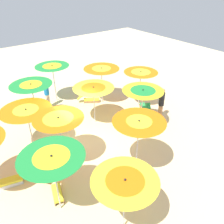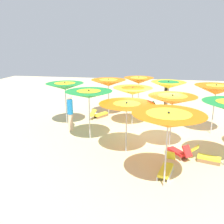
{
  "view_description": "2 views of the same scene",
  "coord_description": "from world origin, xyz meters",
  "px_view_note": "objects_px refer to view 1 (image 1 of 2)",
  "views": [
    {
      "loc": [
        4.31,
        7.97,
        7.14
      ],
      "look_at": [
        -1.16,
        0.76,
        1.59
      ],
      "focal_mm": 36.82,
      "sensor_mm": 36.0,
      "label": 1
    },
    {
      "loc": [
        11.29,
        0.07,
        4.38
      ],
      "look_at": [
        1.65,
        -1.66,
        1.56
      ],
      "focal_mm": 38.35,
      "sensor_mm": 36.0,
      "label": 2
    }
  ],
  "objects_px": {
    "lounger_3": "(134,118)",
    "lounger_1": "(12,179)",
    "beach_umbrella_0": "(52,69)",
    "beachgoer_1": "(161,103)",
    "beach_umbrella_5": "(94,91)",
    "beachgoer_0": "(47,93)",
    "beach_umbrella_8": "(141,75)",
    "beach_umbrella_11": "(125,185)",
    "lounger_0": "(51,171)",
    "beach_umbrella_10": "(139,126)",
    "beach_umbrella_2": "(26,113)",
    "beach_umbrella_9": "(143,94)",
    "lounger_2": "(90,99)",
    "lounger_4": "(145,107)",
    "beach_umbrella_7": "(52,161)",
    "beach_umbrella_6": "(59,122)",
    "beach_umbrella_1": "(31,87)",
    "beach_umbrella_4": "(102,71)",
    "lounger_5": "(57,190)"
  },
  "relations": [
    {
      "from": "beach_umbrella_5",
      "to": "beach_umbrella_7",
      "type": "bearing_deg",
      "value": 43.85
    },
    {
      "from": "beach_umbrella_0",
      "to": "beach_umbrella_10",
      "type": "bearing_deg",
      "value": 89.75
    },
    {
      "from": "lounger_2",
      "to": "beachgoer_1",
      "type": "relative_size",
      "value": 0.72
    },
    {
      "from": "lounger_4",
      "to": "beachgoer_1",
      "type": "bearing_deg",
      "value": -155.53
    },
    {
      "from": "beachgoer_0",
      "to": "lounger_2",
      "type": "bearing_deg",
      "value": -24.79
    },
    {
      "from": "lounger_0",
      "to": "beach_umbrella_8",
      "type": "bearing_deg",
      "value": -20.93
    },
    {
      "from": "beach_umbrella_10",
      "to": "beach_umbrella_6",
      "type": "bearing_deg",
      "value": -44.37
    },
    {
      "from": "beach_umbrella_2",
      "to": "beach_umbrella_11",
      "type": "distance_m",
      "value": 5.68
    },
    {
      "from": "beach_umbrella_5",
      "to": "lounger_2",
      "type": "height_order",
      "value": "beach_umbrella_5"
    },
    {
      "from": "lounger_0",
      "to": "beach_umbrella_2",
      "type": "bearing_deg",
      "value": 49.5
    },
    {
      "from": "beach_umbrella_1",
      "to": "lounger_4",
      "type": "height_order",
      "value": "beach_umbrella_1"
    },
    {
      "from": "lounger_0",
      "to": "beach_umbrella_11",
      "type": "bearing_deg",
      "value": -113.46
    },
    {
      "from": "beach_umbrella_0",
      "to": "beach_umbrella_5",
      "type": "relative_size",
      "value": 1.11
    },
    {
      "from": "beach_umbrella_8",
      "to": "beach_umbrella_10",
      "type": "xyz_separation_m",
      "value": [
        3.83,
        3.95,
        0.22
      ]
    },
    {
      "from": "beach_umbrella_5",
      "to": "lounger_5",
      "type": "xyz_separation_m",
      "value": [
        3.83,
        3.21,
        -1.71
      ]
    },
    {
      "from": "beach_umbrella_8",
      "to": "beachgoer_0",
      "type": "xyz_separation_m",
      "value": [
        4.57,
        -3.18,
        -1.03
      ]
    },
    {
      "from": "beach_umbrella_7",
      "to": "lounger_3",
      "type": "height_order",
      "value": "beach_umbrella_7"
    },
    {
      "from": "beach_umbrella_0",
      "to": "beachgoer_1",
      "type": "relative_size",
      "value": 1.28
    },
    {
      "from": "beach_umbrella_5",
      "to": "beachgoer_0",
      "type": "distance_m",
      "value": 3.5
    },
    {
      "from": "beach_umbrella_0",
      "to": "beach_umbrella_9",
      "type": "xyz_separation_m",
      "value": [
        -2.2,
        5.52,
        -0.13
      ]
    },
    {
      "from": "beach_umbrella_10",
      "to": "lounger_1",
      "type": "relative_size",
      "value": 1.79
    },
    {
      "from": "beach_umbrella_10",
      "to": "lounger_5",
      "type": "distance_m",
      "value": 3.87
    },
    {
      "from": "lounger_0",
      "to": "beach_umbrella_10",
      "type": "bearing_deg",
      "value": -69.9
    },
    {
      "from": "beach_umbrella_11",
      "to": "beachgoer_1",
      "type": "relative_size",
      "value": 1.2
    },
    {
      "from": "beach_umbrella_6",
      "to": "lounger_3",
      "type": "xyz_separation_m",
      "value": [
        -4.6,
        -0.59,
        -1.96
      ]
    },
    {
      "from": "beach_umbrella_2",
      "to": "beach_umbrella_10",
      "type": "bearing_deg",
      "value": 126.14
    },
    {
      "from": "beach_umbrella_2",
      "to": "lounger_4",
      "type": "bearing_deg",
      "value": 174.12
    },
    {
      "from": "beach_umbrella_0",
      "to": "beachgoer_1",
      "type": "xyz_separation_m",
      "value": [
        -3.7,
        5.52,
        -1.17
      ]
    },
    {
      "from": "lounger_0",
      "to": "beach_umbrella_4",
      "type": "bearing_deg",
      "value": -1.92
    },
    {
      "from": "beach_umbrella_5",
      "to": "beach_umbrella_10",
      "type": "relative_size",
      "value": 0.86
    },
    {
      "from": "beachgoer_1",
      "to": "lounger_0",
      "type": "bearing_deg",
      "value": -8.64
    },
    {
      "from": "beach_umbrella_2",
      "to": "lounger_2",
      "type": "height_order",
      "value": "beach_umbrella_2"
    },
    {
      "from": "beach_umbrella_8",
      "to": "lounger_3",
      "type": "xyz_separation_m",
      "value": [
        1.44,
        1.2,
        -1.81
      ]
    },
    {
      "from": "lounger_2",
      "to": "lounger_4",
      "type": "bearing_deg",
      "value": -21.62
    },
    {
      "from": "beach_umbrella_0",
      "to": "lounger_1",
      "type": "height_order",
      "value": "beach_umbrella_0"
    },
    {
      "from": "beach_umbrella_9",
      "to": "beach_umbrella_6",
      "type": "bearing_deg",
      "value": -0.65
    },
    {
      "from": "beach_umbrella_8",
      "to": "beach_umbrella_10",
      "type": "height_order",
      "value": "beach_umbrella_10"
    },
    {
      "from": "beach_umbrella_10",
      "to": "beach_umbrella_11",
      "type": "relative_size",
      "value": 1.11
    },
    {
      "from": "lounger_5",
      "to": "beach_umbrella_9",
      "type": "bearing_deg",
      "value": 119.13
    },
    {
      "from": "beach_umbrella_8",
      "to": "lounger_3",
      "type": "height_order",
      "value": "beach_umbrella_8"
    },
    {
      "from": "beach_umbrella_2",
      "to": "beach_umbrella_9",
      "type": "height_order",
      "value": "beach_umbrella_9"
    },
    {
      "from": "lounger_2",
      "to": "lounger_4",
      "type": "height_order",
      "value": "lounger_4"
    },
    {
      "from": "lounger_3",
      "to": "beachgoer_1",
      "type": "height_order",
      "value": "beachgoer_1"
    },
    {
      "from": "beach_umbrella_6",
      "to": "beach_umbrella_11",
      "type": "height_order",
      "value": "beach_umbrella_6"
    },
    {
      "from": "beach_umbrella_7",
      "to": "beach_umbrella_8",
      "type": "bearing_deg",
      "value": -152.53
    },
    {
      "from": "beach_umbrella_2",
      "to": "beach_umbrella_4",
      "type": "distance_m",
      "value": 5.45
    },
    {
      "from": "lounger_3",
      "to": "lounger_1",
      "type": "bearing_deg",
      "value": -73.32
    },
    {
      "from": "lounger_3",
      "to": "beach_umbrella_0",
      "type": "bearing_deg",
      "value": -140.88
    },
    {
      "from": "beach_umbrella_0",
      "to": "beach_umbrella_6",
      "type": "xyz_separation_m",
      "value": [
        2.24,
        5.47,
        -0.01
      ]
    },
    {
      "from": "lounger_0",
      "to": "beachgoer_0",
      "type": "xyz_separation_m",
      "value": [
        -2.24,
        -5.29,
        0.77
      ]
    }
  ]
}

